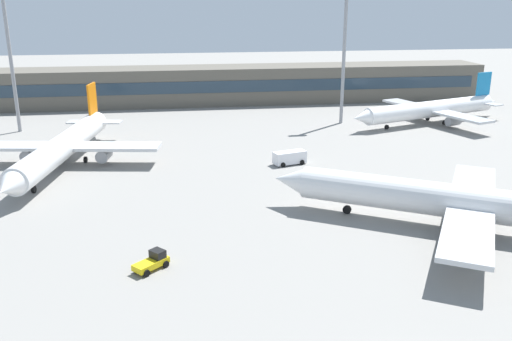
# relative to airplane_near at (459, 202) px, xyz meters

# --- Properties ---
(ground_plane) EXTENTS (400.00, 400.00, 0.00)m
(ground_plane) POSITION_rel_airplane_near_xyz_m (-15.38, 16.07, -3.34)
(ground_plane) COLOR gray
(terminal_building) EXTENTS (124.62, 12.13, 9.00)m
(terminal_building) POSITION_rel_airplane_near_xyz_m (-15.38, 82.94, 1.16)
(terminal_building) COLOR #5B564C
(terminal_building) RESTS_ON ground_plane
(airplane_near) EXTENTS (39.53, 28.82, 10.95)m
(airplane_near) POSITION_rel_airplane_near_xyz_m (0.00, 0.00, 0.00)
(airplane_near) COLOR silver
(airplane_near) RESTS_ON ground_plane
(airplane_mid) EXTENTS (29.88, 42.46, 10.52)m
(airplane_mid) POSITION_rel_airplane_near_xyz_m (-48.51, 31.89, -0.13)
(airplane_mid) COLOR silver
(airplane_mid) RESTS_ON ground_plane
(airplane_far) EXTENTS (38.24, 27.34, 9.79)m
(airplane_far) POSITION_rel_airplane_near_xyz_m (21.41, 52.77, -0.35)
(airplane_far) COLOR white
(airplane_far) RESTS_ON ground_plane
(baggage_tug_yellow) EXTENTS (3.67, 3.53, 1.75)m
(baggage_tug_yellow) POSITION_rel_airplane_near_xyz_m (-33.81, -4.60, -2.54)
(baggage_tug_yellow) COLOR yellow
(baggage_tug_yellow) RESTS_ON ground_plane
(service_van_white) EXTENTS (5.55, 3.40, 2.08)m
(service_van_white) POSITION_rel_airplane_near_xyz_m (-13.47, 28.06, -2.23)
(service_van_white) COLOR white
(service_van_white) RESTS_ON ground_plane
(floodlight_tower_west) EXTENTS (3.20, 0.80, 28.26)m
(floodlight_tower_west) POSITION_rel_airplane_near_xyz_m (-61.63, 57.86, 12.85)
(floodlight_tower_west) COLOR gray
(floodlight_tower_west) RESTS_ON ground_plane
(floodlight_tower_east) EXTENTS (3.20, 0.80, 27.01)m
(floodlight_tower_east) POSITION_rel_airplane_near_xyz_m (3.37, 56.05, 12.21)
(floodlight_tower_east) COLOR gray
(floodlight_tower_east) RESTS_ON ground_plane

